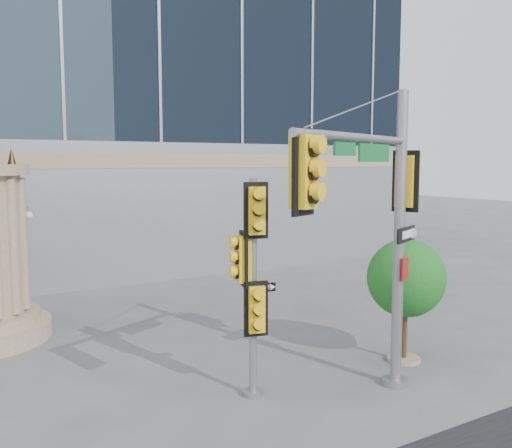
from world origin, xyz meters
TOP-DOWN VIEW (x-y plane):
  - ground at (0.00, 0.00)m, footprint 120.00×120.00m
  - main_signal_pole at (0.99, -0.33)m, footprint 4.92×2.53m
  - secondary_signal_pole at (-1.13, 1.27)m, footprint 0.84×0.75m
  - street_tree at (3.50, 1.22)m, footprint 2.06×2.01m

SIDE VIEW (x-z plane):
  - ground at x=0.00m, z-range 0.00..0.00m
  - street_tree at x=3.50m, z-range 0.51..3.71m
  - secondary_signal_pole at x=-1.13m, z-range 0.42..5.25m
  - main_signal_pole at x=0.99m, z-range 0.81..7.57m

